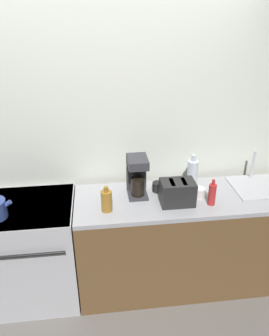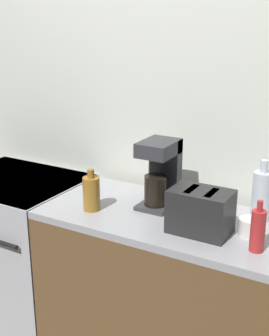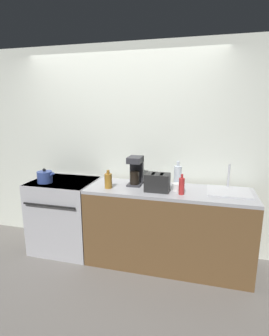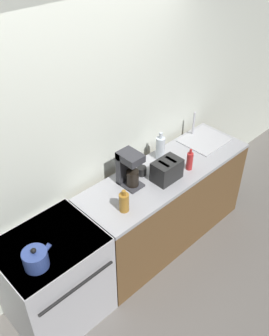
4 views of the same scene
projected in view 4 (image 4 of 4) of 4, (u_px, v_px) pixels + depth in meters
ground_plane at (140, 289)px, 3.59m from camera, size 12.00×12.00×0.00m
wall_back at (84, 148)px, 3.21m from camera, size 8.00×0.05×2.60m
stove at (55, 279)px, 3.12m from camera, size 0.79×0.68×0.93m
counter_block at (165, 205)px, 3.85m from camera, size 1.88×0.61×0.93m
kettle at (36, 259)px, 2.63m from camera, size 0.23×0.18×0.18m
toaster at (167, 170)px, 3.40m from camera, size 0.27×0.18×0.20m
coffee_maker at (129, 168)px, 3.29m from camera, size 0.16×0.22×0.34m
sink_tray at (204, 139)px, 3.96m from camera, size 0.46×0.40×0.28m
bottle_amber at (124, 202)px, 3.07m from camera, size 0.08×0.08×0.21m
bottle_red at (190, 161)px, 3.52m from camera, size 0.06×0.06×0.22m
bottle_clear at (160, 148)px, 3.64m from camera, size 0.09×0.09×0.30m
cup_white at (175, 163)px, 3.59m from camera, size 0.10×0.10×0.08m
cup_black at (142, 171)px, 3.48m from camera, size 0.09×0.09×0.08m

